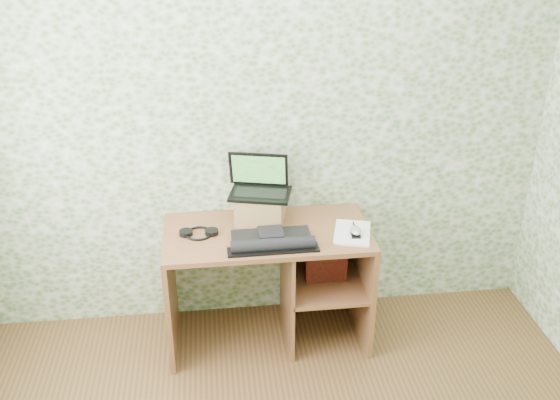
{
  "coord_description": "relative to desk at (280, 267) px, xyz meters",
  "views": [
    {
      "loc": [
        -0.3,
        -1.71,
        2.53
      ],
      "look_at": [
        0.07,
        1.39,
        0.98
      ],
      "focal_mm": 40.0,
      "sensor_mm": 36.0,
      "label": 1
    }
  ],
  "objects": [
    {
      "name": "pen",
      "position": [
        0.43,
        -0.07,
        0.29
      ],
      "size": [
        0.02,
        0.12,
        0.01
      ],
      "primitive_type": "cylinder",
      "rotation": [
        1.57,
        0.0,
        -0.08
      ],
      "color": "black",
      "rests_on": "notepad"
    },
    {
      "name": "desk",
      "position": [
        0.0,
        0.0,
        0.0
      ],
      "size": [
        1.2,
        0.6,
        0.75
      ],
      "color": "brown",
      "rests_on": "floor"
    },
    {
      "name": "keyboard",
      "position": [
        -0.07,
        -0.18,
        0.29
      ],
      "size": [
        0.51,
        0.26,
        0.07
      ],
      "rotation": [
        0.0,
        0.0,
        0.01
      ],
      "color": "black",
      "rests_on": "desk"
    },
    {
      "name": "mouse",
      "position": [
        0.42,
        -0.15,
        0.3
      ],
      "size": [
        0.07,
        0.11,
        0.03
      ],
      "primitive_type": "ellipsoid",
      "rotation": [
        0.0,
        0.0,
        -0.09
      ],
      "color": "silver",
      "rests_on": "notepad"
    },
    {
      "name": "riser",
      "position": [
        -0.1,
        0.12,
        0.35
      ],
      "size": [
        0.33,
        0.29,
        0.17
      ],
      "primitive_type": "cube",
      "rotation": [
        0.0,
        0.0,
        -0.25
      ],
      "color": "olive",
      "rests_on": "desk"
    },
    {
      "name": "notepad",
      "position": [
        0.41,
        -0.12,
        0.28
      ],
      "size": [
        0.27,
        0.33,
        0.01
      ],
      "primitive_type": "cube",
      "rotation": [
        0.0,
        0.0,
        -0.27
      ],
      "color": "white",
      "rests_on": "desk"
    },
    {
      "name": "laptop",
      "position": [
        -0.1,
        0.15,
        0.49
      ],
      "size": [
        0.4,
        0.33,
        0.24
      ],
      "rotation": [
        0.0,
        0.0,
        -0.25
      ],
      "color": "black",
      "rests_on": "riser"
    },
    {
      "name": "headphones",
      "position": [
        -0.47,
        -0.02,
        0.28
      ],
      "size": [
        0.23,
        0.17,
        0.03
      ],
      "rotation": [
        0.0,
        0.0,
        -0.06
      ],
      "color": "black",
      "rests_on": "desk"
    },
    {
      "name": "red_box",
      "position": [
        0.28,
        -0.03,
        0.06
      ],
      "size": [
        0.25,
        0.08,
        0.3
      ],
      "primitive_type": "cube",
      "rotation": [
        0.0,
        0.0,
        0.0
      ],
      "color": "maroon",
      "rests_on": "desk"
    },
    {
      "name": "wall_back",
      "position": [
        -0.08,
        0.28,
        0.82
      ],
      "size": [
        3.5,
        0.0,
        3.5
      ],
      "primitive_type": "plane",
      "rotation": [
        1.57,
        0.0,
        0.0
      ],
      "color": "silver",
      "rests_on": "ground"
    }
  ]
}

